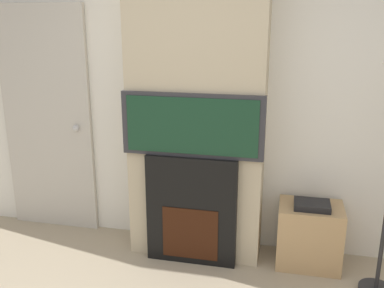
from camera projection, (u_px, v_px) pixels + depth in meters
name	position (u px, v px, depth m)	size (l,w,h in m)	color
wall_back	(202.00, 92.00, 3.57)	(6.00, 0.06, 2.70)	silver
chimney_breast	(197.00, 96.00, 3.37)	(1.08, 0.37, 2.70)	#BCAD8E
fireplace	(192.00, 210.00, 3.45)	(0.73, 0.15, 0.91)	black
television	(192.00, 125.00, 3.25)	(1.11, 0.07, 0.50)	#2D2D33
media_stand	(309.00, 234.00, 3.45)	(0.50, 0.37, 0.56)	tan
entry_door	(48.00, 121.00, 3.91)	(0.86, 0.09, 2.07)	#BCB7AD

